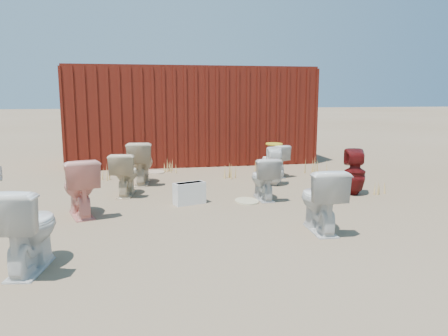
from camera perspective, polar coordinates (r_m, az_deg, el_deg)
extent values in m
plane|color=brown|center=(6.62, 1.00, -5.55)|extent=(100.00, 100.00, 0.00)
cube|color=#550F0E|center=(11.54, -4.42, 6.93)|extent=(6.00, 2.40, 2.40)
imported|color=white|center=(4.74, -24.34, -7.18)|extent=(0.61, 0.91, 0.86)
imported|color=#EF988A|center=(6.57, -18.34, -2.39)|extent=(0.69, 0.92, 0.84)
imported|color=silver|center=(7.26, 5.19, -1.33)|extent=(0.41, 0.71, 0.71)
imported|color=#550E0E|center=(7.88, 16.72, -0.54)|extent=(0.45, 0.45, 0.80)
imported|color=silver|center=(5.68, 12.49, -4.05)|extent=(0.50, 0.83, 0.82)
imported|color=beige|center=(7.71, -12.80, -0.76)|extent=(0.54, 0.80, 0.75)
imported|color=beige|center=(8.64, -10.77, 0.70)|extent=(0.56, 0.87, 0.84)
imported|color=white|center=(9.32, 6.52, 0.97)|extent=(0.61, 0.77, 0.69)
imported|color=white|center=(8.39, 6.66, 0.19)|extent=(0.39, 0.40, 0.73)
ellipsoid|color=gold|center=(9.28, 6.56, 3.14)|extent=(0.35, 0.43, 0.02)
cube|color=silver|center=(6.97, -4.54, -3.32)|extent=(0.54, 0.36, 0.35)
ellipsoid|color=beige|center=(7.14, 2.99, -4.33)|extent=(0.41, 0.52, 0.02)
ellipsoid|color=#C2AB8C|center=(9.91, -8.84, -0.51)|extent=(0.46, 0.54, 0.02)
cone|color=tan|center=(9.28, -15.67, -0.55)|extent=(0.36, 0.36, 0.30)
cone|color=tan|center=(9.10, 0.71, -0.47)|extent=(0.32, 0.32, 0.28)
cone|color=tan|center=(9.72, 11.93, 0.15)|extent=(0.36, 0.36, 0.34)
cone|color=tan|center=(9.90, -7.17, 0.26)|extent=(0.30, 0.30, 0.28)
cone|color=tan|center=(10.01, 4.73, 0.59)|extent=(0.34, 0.34, 0.34)
cone|color=tan|center=(8.20, 19.54, -2.34)|extent=(0.28, 0.28, 0.23)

